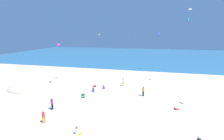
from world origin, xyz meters
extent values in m
plane|color=beige|center=(0.00, 10.00, 0.00)|extent=(120.00, 120.00, 0.00)
cube|color=teal|center=(0.00, 56.07, 0.03)|extent=(120.00, 60.00, 0.05)
ellipsoid|color=beige|center=(-15.31, 8.27, 0.00)|extent=(7.09, 4.96, 1.69)
cube|color=#2D9956|center=(-4.62, 6.99, 0.16)|extent=(0.72, 0.71, 0.03)
cube|color=#2D9956|center=(-4.75, 7.24, 0.36)|extent=(0.58, 0.45, 0.41)
cylinder|color=#B7B7BC|center=(-4.31, 6.98, 0.08)|extent=(0.02, 0.02, 0.16)
cylinder|color=#B7B7BC|center=(-4.78, 6.73, 0.08)|extent=(0.02, 0.02, 0.16)
cube|color=#D13D3D|center=(-4.65, 12.00, 0.19)|extent=(0.73, 0.72, 0.03)
cube|color=#D13D3D|center=(-4.40, 12.15, 0.40)|extent=(0.42, 0.54, 0.42)
cylinder|color=#B7B7BC|center=(-4.66, 11.70, 0.10)|extent=(0.02, 0.02, 0.19)
cylinder|color=#B7B7BC|center=(-4.92, 12.15, 0.10)|extent=(0.02, 0.02, 0.19)
cube|color=white|center=(9.30, 8.36, 0.18)|extent=(0.63, 0.70, 0.03)
cube|color=white|center=(9.07, 8.45, 0.38)|extent=(0.40, 0.60, 0.41)
cylinder|color=#B7B7BC|center=(9.53, 8.57, 0.09)|extent=(0.02, 0.02, 0.18)
cylinder|color=#B7B7BC|center=(9.31, 8.04, 0.09)|extent=(0.02, 0.02, 0.18)
cube|color=red|center=(8.19, 6.19, 0.12)|extent=(0.55, 0.55, 0.25)
cube|color=white|center=(8.19, 6.19, 0.27)|extent=(0.57, 0.57, 0.04)
cylinder|color=black|center=(4.02, 9.56, 0.38)|extent=(0.13, 0.13, 0.77)
cylinder|color=black|center=(3.91, 9.70, 0.38)|extent=(0.13, 0.13, 0.77)
cylinder|color=orange|center=(3.96, 9.63, 1.06)|extent=(0.43, 0.43, 0.58)
sphere|color=#A87A5B|center=(3.96, 9.63, 1.44)|extent=(0.21, 0.21, 0.21)
cylinder|color=blue|center=(-4.03, 9.70, 0.26)|extent=(0.44, 0.44, 0.53)
sphere|color=#846047|center=(-4.03, 9.70, 0.62)|extent=(0.21, 0.21, 0.21)
cube|color=blue|center=(-3.96, 9.50, 0.08)|extent=(0.38, 0.45, 0.15)
cylinder|color=black|center=(-6.80, 2.70, 0.39)|extent=(0.14, 0.14, 0.78)
cylinder|color=black|center=(-6.82, 2.52, 0.39)|extent=(0.14, 0.14, 0.78)
cylinder|color=purple|center=(-6.81, 2.61, 1.07)|extent=(0.34, 0.34, 0.58)
sphere|color=tan|center=(-6.81, 2.61, 1.46)|extent=(0.21, 0.21, 0.21)
cylinder|color=orange|center=(-5.83, -0.22, 0.36)|extent=(0.13, 0.13, 0.71)
cylinder|color=orange|center=(-5.97, -0.30, 0.36)|extent=(0.13, 0.13, 0.71)
cylinder|color=red|center=(-5.90, -0.26, 0.98)|extent=(0.39, 0.39, 0.54)
sphere|color=beige|center=(-5.90, -0.26, 1.34)|extent=(0.20, 0.20, 0.20)
cylinder|color=yellow|center=(0.37, 13.60, 0.40)|extent=(0.14, 0.14, 0.80)
cylinder|color=yellow|center=(0.19, 13.61, 0.40)|extent=(0.14, 0.14, 0.80)
cylinder|color=white|center=(0.28, 13.60, 1.10)|extent=(0.33, 0.33, 0.60)
sphere|color=beige|center=(0.28, 13.60, 1.50)|extent=(0.22, 0.22, 0.22)
sphere|color=beige|center=(8.65, -1.22, 1.38)|extent=(0.20, 0.20, 0.20)
cylinder|color=white|center=(-1.68, -1.19, 0.29)|extent=(0.41, 0.41, 0.59)
sphere|color=#846047|center=(-1.68, -1.19, 0.69)|extent=(0.23, 0.23, 0.23)
cube|color=yellow|center=(-1.44, -1.18, 0.09)|extent=(0.44, 0.33, 0.17)
cylinder|color=purple|center=(-2.74, 11.30, 0.26)|extent=(0.44, 0.44, 0.51)
sphere|color=brown|center=(-2.74, 11.30, 0.61)|extent=(0.21, 0.21, 0.21)
cube|color=purple|center=(-2.66, 11.49, 0.07)|extent=(0.38, 0.45, 0.15)
pyramid|color=#DB3DA8|center=(-10.84, 11.20, 7.38)|extent=(1.03, 1.05, 0.55)
cylinder|color=orange|center=(-10.79, 11.25, 6.62)|extent=(0.08, 0.08, 0.44)
pyramid|color=yellow|center=(-8.26, 26.73, 9.01)|extent=(0.54, 0.50, 0.18)
cylinder|color=purple|center=(-8.26, 26.74, 8.42)|extent=(0.08, 0.11, 0.58)
pyramid|color=blue|center=(6.46, 26.71, 9.34)|extent=(0.52, 0.69, 0.29)
cylinder|color=purple|center=(6.45, 26.71, 8.61)|extent=(0.08, 0.03, 0.55)
cone|color=#1EADAD|center=(11.48, 21.12, 11.96)|extent=(0.54, 0.50, 0.51)
cylinder|color=purple|center=(11.48, 21.12, 11.53)|extent=(0.11, 0.06, 0.47)
pyramid|color=white|center=(10.68, 16.58, 13.18)|extent=(0.64, 0.58, 0.24)
cylinder|color=green|center=(10.69, 16.59, 12.25)|extent=(0.12, 0.21, 1.14)
camera|label=1|loc=(4.54, -13.15, 9.22)|focal=25.27mm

